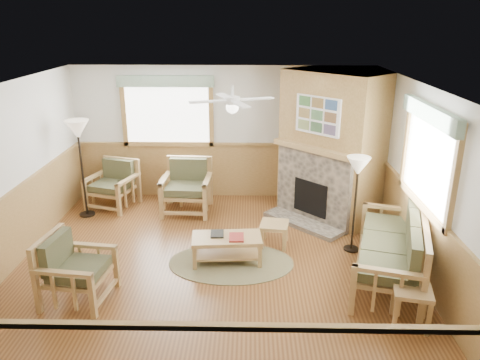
{
  "coord_description": "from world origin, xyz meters",
  "views": [
    {
      "loc": [
        0.55,
        -6.26,
        3.6
      ],
      "look_at": [
        0.4,
        0.7,
        1.15
      ],
      "focal_mm": 35.0,
      "sensor_mm": 36.0,
      "label": 1
    }
  ],
  "objects_px": {
    "armchair_back_right": "(187,187)",
    "footstool": "(274,234)",
    "floor_lamp_left": "(82,169)",
    "floor_lamp_right": "(355,205)",
    "armchair_left": "(77,269)",
    "sofa": "(390,246)",
    "coffee_table": "(227,249)",
    "armchair_back_left": "(112,185)",
    "end_table_chairs": "(173,190)",
    "end_table_sofa": "(411,307)"
  },
  "relations": [
    {
      "from": "armchair_back_right",
      "to": "coffee_table",
      "type": "distance_m",
      "value": 2.15
    },
    {
      "from": "sofa",
      "to": "coffee_table",
      "type": "bearing_deg",
      "value": -83.82
    },
    {
      "from": "sofa",
      "to": "armchair_back_right",
      "type": "distance_m",
      "value": 3.99
    },
    {
      "from": "sofa",
      "to": "end_table_chairs",
      "type": "distance_m",
      "value": 4.53
    },
    {
      "from": "end_table_chairs",
      "to": "floor_lamp_right",
      "type": "height_order",
      "value": "floor_lamp_right"
    },
    {
      "from": "armchair_back_right",
      "to": "end_table_sofa",
      "type": "bearing_deg",
      "value": -44.77
    },
    {
      "from": "coffee_table",
      "to": "end_table_sofa",
      "type": "xyz_separation_m",
      "value": [
        2.32,
        -1.52,
        0.04
      ]
    },
    {
      "from": "floor_lamp_right",
      "to": "sofa",
      "type": "bearing_deg",
      "value": -68.45
    },
    {
      "from": "armchair_left",
      "to": "floor_lamp_left",
      "type": "distance_m",
      "value": 2.95
    },
    {
      "from": "sofa",
      "to": "floor_lamp_right",
      "type": "distance_m",
      "value": 0.95
    },
    {
      "from": "sofa",
      "to": "armchair_left",
      "type": "bearing_deg",
      "value": -65.1
    },
    {
      "from": "armchair_back_right",
      "to": "footstool",
      "type": "relative_size",
      "value": 2.23
    },
    {
      "from": "armchair_left",
      "to": "end_table_sofa",
      "type": "xyz_separation_m",
      "value": [
        4.24,
        -0.47,
        -0.2
      ]
    },
    {
      "from": "end_table_chairs",
      "to": "end_table_sofa",
      "type": "bearing_deg",
      "value": -48.01
    },
    {
      "from": "coffee_table",
      "to": "end_table_chairs",
      "type": "bearing_deg",
      "value": 112.55
    },
    {
      "from": "coffee_table",
      "to": "end_table_sofa",
      "type": "bearing_deg",
      "value": -37.55
    },
    {
      "from": "armchair_back_left",
      "to": "end_table_chairs",
      "type": "bearing_deg",
      "value": 29.01
    },
    {
      "from": "armchair_back_right",
      "to": "coffee_table",
      "type": "xyz_separation_m",
      "value": [
        0.86,
        -1.95,
        -0.29
      ]
    },
    {
      "from": "sofa",
      "to": "end_table_chairs",
      "type": "bearing_deg",
      "value": -112.01
    },
    {
      "from": "floor_lamp_left",
      "to": "floor_lamp_right",
      "type": "xyz_separation_m",
      "value": [
        4.77,
        -1.3,
        -0.14
      ]
    },
    {
      "from": "sofa",
      "to": "floor_lamp_right",
      "type": "height_order",
      "value": "floor_lamp_right"
    },
    {
      "from": "sofa",
      "to": "end_table_sofa",
      "type": "bearing_deg",
      "value": 15.16
    },
    {
      "from": "armchair_back_right",
      "to": "floor_lamp_left",
      "type": "distance_m",
      "value": 1.95
    },
    {
      "from": "armchair_left",
      "to": "sofa",
      "type": "bearing_deg",
      "value": -73.95
    },
    {
      "from": "end_table_chairs",
      "to": "footstool",
      "type": "height_order",
      "value": "end_table_chairs"
    },
    {
      "from": "sofa",
      "to": "end_table_sofa",
      "type": "height_order",
      "value": "sofa"
    },
    {
      "from": "floor_lamp_left",
      "to": "sofa",
      "type": "bearing_deg",
      "value": -22.88
    },
    {
      "from": "end_table_chairs",
      "to": "footstool",
      "type": "xyz_separation_m",
      "value": [
        1.96,
        -1.82,
        -0.07
      ]
    },
    {
      "from": "footstool",
      "to": "floor_lamp_left",
      "type": "relative_size",
      "value": 0.24
    },
    {
      "from": "sofa",
      "to": "floor_lamp_left",
      "type": "bearing_deg",
      "value": -96.48
    },
    {
      "from": "footstool",
      "to": "floor_lamp_left",
      "type": "height_order",
      "value": "floor_lamp_left"
    },
    {
      "from": "end_table_chairs",
      "to": "floor_lamp_right",
      "type": "relative_size",
      "value": 0.34
    },
    {
      "from": "armchair_left",
      "to": "coffee_table",
      "type": "xyz_separation_m",
      "value": [
        1.92,
        1.06,
        -0.24
      ]
    },
    {
      "from": "armchair_back_left",
      "to": "armchair_left",
      "type": "relative_size",
      "value": 1.01
    },
    {
      "from": "sofa",
      "to": "coffee_table",
      "type": "xyz_separation_m",
      "value": [
        -2.34,
        0.42,
        -0.29
      ]
    },
    {
      "from": "armchair_back_left",
      "to": "floor_lamp_right",
      "type": "relative_size",
      "value": 0.58
    },
    {
      "from": "coffee_table",
      "to": "floor_lamp_left",
      "type": "xyz_separation_m",
      "value": [
        -2.76,
        1.73,
        0.72
      ]
    },
    {
      "from": "armchair_back_left",
      "to": "end_table_sofa",
      "type": "relative_size",
      "value": 1.83
    },
    {
      "from": "armchair_left",
      "to": "footstool",
      "type": "bearing_deg",
      "value": -51.09
    },
    {
      "from": "armchair_back_right",
      "to": "footstool",
      "type": "xyz_separation_m",
      "value": [
        1.62,
        -1.38,
        -0.31
      ]
    },
    {
      "from": "sofa",
      "to": "armchair_back_left",
      "type": "relative_size",
      "value": 2.39
    },
    {
      "from": "armchair_left",
      "to": "coffee_table",
      "type": "bearing_deg",
      "value": -53.58
    },
    {
      "from": "floor_lamp_right",
      "to": "coffee_table",
      "type": "bearing_deg",
      "value": -168.03
    },
    {
      "from": "armchair_back_left",
      "to": "floor_lamp_right",
      "type": "xyz_separation_m",
      "value": [
        4.37,
        -1.73,
        0.33
      ]
    },
    {
      "from": "coffee_table",
      "to": "floor_lamp_left",
      "type": "distance_m",
      "value": 3.33
    },
    {
      "from": "sofa",
      "to": "armchair_back_right",
      "type": "bearing_deg",
      "value": -110.09
    },
    {
      "from": "armchair_back_right",
      "to": "armchair_back_left",
      "type": "bearing_deg",
      "value": 174.76
    },
    {
      "from": "armchair_left",
      "to": "armchair_back_right",
      "type": "bearing_deg",
      "value": -11.79
    },
    {
      "from": "armchair_back_left",
      "to": "sofa",
      "type": "bearing_deg",
      "value": -10.99
    },
    {
      "from": "floor_lamp_right",
      "to": "armchair_left",
      "type": "bearing_deg",
      "value": -159.29
    }
  ]
}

